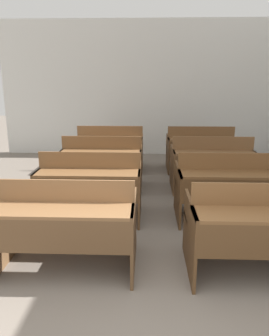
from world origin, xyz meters
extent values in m
cube|color=silver|center=(0.00, 6.48, 1.55)|extent=(6.65, 0.06, 3.09)
cube|color=brown|center=(-1.27, 1.43, 0.34)|extent=(0.03, 0.81, 0.68)
cube|color=brown|center=(-0.01, 1.43, 0.34)|extent=(0.03, 0.81, 0.68)
cube|color=brown|center=(-0.64, 1.21, 0.66)|extent=(1.29, 0.36, 0.03)
cube|color=brown|center=(-0.64, 1.04, 0.50)|extent=(1.24, 0.02, 0.31)
cube|color=brown|center=(-0.64, 1.38, 0.78)|extent=(1.29, 0.02, 0.21)
cube|color=brown|center=(-0.64, 1.68, 0.42)|extent=(1.29, 0.31, 0.03)
cube|color=brown|center=(-0.64, 1.68, 0.15)|extent=(1.24, 0.04, 0.04)
cube|color=brown|center=(0.52, 1.40, 0.34)|extent=(0.03, 0.81, 0.68)
cube|color=brown|center=(1.15, 1.35, 0.78)|extent=(1.29, 0.02, 0.21)
cube|color=brown|center=(1.15, 1.65, 0.42)|extent=(1.29, 0.31, 0.03)
cube|color=brown|center=(1.15, 1.65, 0.15)|extent=(1.24, 0.04, 0.04)
cube|color=brown|center=(-1.24, 2.61, 0.34)|extent=(0.03, 0.81, 0.68)
cube|color=brown|center=(0.02, 2.61, 0.34)|extent=(0.03, 0.81, 0.68)
cube|color=brown|center=(-0.61, 2.39, 0.66)|extent=(1.29, 0.36, 0.03)
cube|color=brown|center=(-0.61, 2.22, 0.50)|extent=(1.24, 0.02, 0.31)
cube|color=brown|center=(-0.61, 2.56, 0.78)|extent=(1.29, 0.02, 0.21)
cube|color=brown|center=(-0.61, 2.86, 0.42)|extent=(1.29, 0.31, 0.03)
cube|color=brown|center=(-0.61, 2.86, 0.15)|extent=(1.24, 0.04, 0.04)
cube|color=#53361D|center=(0.52, 2.63, 0.34)|extent=(0.03, 0.81, 0.68)
cube|color=brown|center=(1.15, 2.40, 0.66)|extent=(1.29, 0.36, 0.03)
cube|color=#53361D|center=(1.15, 2.23, 0.50)|extent=(1.24, 0.02, 0.31)
cube|color=brown|center=(1.15, 2.58, 0.78)|extent=(1.29, 0.02, 0.21)
cube|color=brown|center=(1.15, 2.87, 0.42)|extent=(1.29, 0.31, 0.03)
cube|color=#53361D|center=(1.15, 2.87, 0.15)|extent=(1.24, 0.04, 0.04)
cube|color=brown|center=(-1.25, 3.80, 0.34)|extent=(0.03, 0.81, 0.68)
cube|color=brown|center=(0.01, 3.80, 0.34)|extent=(0.03, 0.81, 0.68)
cube|color=brown|center=(-0.62, 3.58, 0.66)|extent=(1.29, 0.36, 0.03)
cube|color=brown|center=(-0.62, 3.41, 0.50)|extent=(1.24, 0.02, 0.31)
cube|color=brown|center=(-0.62, 3.75, 0.78)|extent=(1.29, 0.02, 0.21)
cube|color=brown|center=(-0.62, 4.05, 0.42)|extent=(1.29, 0.31, 0.03)
cube|color=brown|center=(-0.62, 4.05, 0.15)|extent=(1.24, 0.04, 0.04)
cube|color=brown|center=(0.54, 3.82, 0.34)|extent=(0.03, 0.81, 0.68)
cube|color=brown|center=(1.80, 3.82, 0.34)|extent=(0.03, 0.81, 0.68)
cube|color=brown|center=(1.17, 3.60, 0.66)|extent=(1.29, 0.36, 0.03)
cube|color=brown|center=(1.17, 3.43, 0.50)|extent=(1.24, 0.02, 0.31)
cube|color=brown|center=(1.17, 3.77, 0.78)|extent=(1.29, 0.02, 0.21)
cube|color=brown|center=(1.17, 4.07, 0.42)|extent=(1.29, 0.31, 0.03)
cube|color=brown|center=(1.17, 4.07, 0.15)|extent=(1.24, 0.04, 0.04)
cube|color=brown|center=(-1.25, 5.00, 0.34)|extent=(0.03, 0.81, 0.68)
cube|color=brown|center=(0.01, 5.00, 0.34)|extent=(0.03, 0.81, 0.68)
cube|color=brown|center=(-0.62, 4.78, 0.66)|extent=(1.29, 0.36, 0.03)
cube|color=brown|center=(-0.62, 4.61, 0.50)|extent=(1.24, 0.02, 0.31)
cube|color=brown|center=(-0.62, 4.95, 0.78)|extent=(1.29, 0.02, 0.21)
cube|color=brown|center=(-0.62, 5.25, 0.42)|extent=(1.29, 0.31, 0.03)
cube|color=brown|center=(-0.62, 5.25, 0.15)|extent=(1.24, 0.04, 0.04)
cube|color=brown|center=(0.53, 4.99, 0.34)|extent=(0.03, 0.81, 0.68)
cube|color=brown|center=(1.79, 4.99, 0.34)|extent=(0.03, 0.81, 0.68)
cube|color=brown|center=(1.16, 4.77, 0.66)|extent=(1.29, 0.36, 0.03)
cube|color=brown|center=(1.16, 4.60, 0.50)|extent=(1.24, 0.02, 0.31)
cube|color=brown|center=(1.16, 4.94, 0.78)|extent=(1.29, 0.02, 0.21)
cube|color=brown|center=(1.16, 5.23, 0.42)|extent=(1.29, 0.31, 0.03)
cube|color=brown|center=(1.16, 5.23, 0.15)|extent=(1.24, 0.04, 0.04)
camera|label=1|loc=(0.11, -1.42, 1.77)|focal=35.00mm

